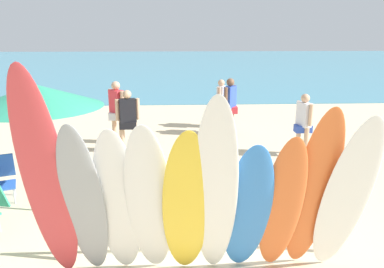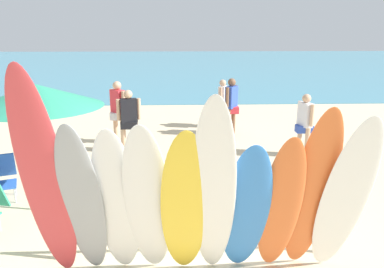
{
  "view_description": "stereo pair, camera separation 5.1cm",
  "coord_description": "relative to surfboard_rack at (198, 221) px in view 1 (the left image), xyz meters",
  "views": [
    {
      "loc": [
        -0.29,
        -4.55,
        2.99
      ],
      "look_at": [
        0.0,
        1.58,
        1.3
      ],
      "focal_mm": 35.36,
      "sensor_mm": 36.0,
      "label": 1
    },
    {
      "loc": [
        -0.24,
        -4.55,
        2.99
      ],
      "look_at": [
        0.0,
        1.58,
        1.3
      ],
      "focal_mm": 35.36,
      "sensor_mm": 36.0,
      "label": 2
    }
  ],
  "objects": [
    {
      "name": "beachgoer_by_water",
      "position": [
        1.32,
        6.19,
        0.43
      ],
      "size": [
        0.43,
        0.54,
        1.66
      ],
      "rotation": [
        0.0,
        0.0,
        4.11
      ],
      "color": "brown",
      "rests_on": "ground"
    },
    {
      "name": "surfboard_white_5",
      "position": [
        0.14,
        -0.76,
        0.71
      ],
      "size": [
        0.59,
        1.17,
        2.47
      ],
      "primitive_type": "ellipsoid",
      "rotation": [
        0.42,
        0.0,
        -0.09
      ],
      "color": "white",
      "rests_on": "ground"
    },
    {
      "name": "surfboard_white_3",
      "position": [
        -0.58,
        -0.6,
        0.54
      ],
      "size": [
        0.59,
        0.92,
        2.13
      ],
      "primitive_type": "ellipsoid",
      "rotation": [
        0.37,
        0.0,
        -0.07
      ],
      "color": "white",
      "rests_on": "ground"
    },
    {
      "name": "surfboard_white_9",
      "position": [
        1.65,
        -0.67,
        0.58
      ],
      "size": [
        0.56,
        0.95,
        2.22
      ],
      "primitive_type": "ellipsoid",
      "rotation": [
        0.38,
        0.0,
        -0.01
      ],
      "color": "white",
      "rests_on": "ground"
    },
    {
      "name": "surfboard_blue_6",
      "position": [
        0.54,
        -0.6,
        0.43
      ],
      "size": [
        0.56,
        0.86,
        1.91
      ],
      "primitive_type": "ellipsoid",
      "rotation": [
        0.39,
        0.0,
        0.01
      ],
      "color": "#337AD1",
      "rests_on": "ground"
    },
    {
      "name": "ground",
      "position": [
        0.0,
        14.0,
        -0.53
      ],
      "size": [
        60.0,
        60.0,
        0.0
      ],
      "primitive_type": "plane",
      "color": "beige"
    },
    {
      "name": "beachgoer_strolling",
      "position": [
        2.82,
        4.19,
        0.36
      ],
      "size": [
        0.4,
        0.56,
        1.53
      ],
      "rotation": [
        0.0,
        0.0,
        5.03
      ],
      "color": "tan",
      "rests_on": "ground"
    },
    {
      "name": "beach_chair_red",
      "position": [
        -3.49,
        2.05,
        -0.1
      ],
      "size": [
        0.72,
        0.84,
        0.81
      ],
      "rotation": [
        0.0,
        0.0,
        0.37
      ],
      "color": "#B7B7BC",
      "rests_on": "ground"
    },
    {
      "name": "surfboard_orange_7",
      "position": [
        0.94,
        -0.59,
        0.46
      ],
      "size": [
        0.5,
        0.83,
        1.98
      ],
      "primitive_type": "ellipsoid",
      "rotation": [
        0.36,
        0.0,
        -0.02
      ],
      "color": "orange",
      "rests_on": "ground"
    },
    {
      "name": "ocean_water",
      "position": [
        0.0,
        30.78,
        -0.52
      ],
      "size": [
        60.0,
        40.0,
        0.02
      ],
      "primitive_type": "cube",
      "color": "teal",
      "rests_on": "ground"
    },
    {
      "name": "surfboard_white_2",
      "position": [
        -0.95,
        -0.54,
        0.5
      ],
      "size": [
        0.53,
        0.77,
        2.06
      ],
      "primitive_type": "ellipsoid",
      "rotation": [
        0.34,
        0.0,
        -0.01
      ],
      "color": "white",
      "rests_on": "ground"
    },
    {
      "name": "beachgoer_photographing",
      "position": [
        -1.45,
        4.67,
        0.38
      ],
      "size": [
        0.59,
        0.28,
        1.58
      ],
      "rotation": [
        0.0,
        0.0,
        0.21
      ],
      "color": "tan",
      "rests_on": "ground"
    },
    {
      "name": "beach_umbrella",
      "position": [
        -2.46,
        1.44,
        1.47
      ],
      "size": [
        2.07,
        2.07,
        2.17
      ],
      "color": "silver",
      "rests_on": "ground"
    },
    {
      "name": "surfboard_rack",
      "position": [
        0.0,
        0.0,
        0.0
      ],
      "size": [
        3.78,
        0.07,
        0.64
      ],
      "color": "brown",
      "rests_on": "ground"
    },
    {
      "name": "beachgoer_near_rack",
      "position": [
        -1.84,
        5.49,
        0.45
      ],
      "size": [
        0.46,
        0.5,
        1.69
      ],
      "rotation": [
        0.0,
        0.0,
        5.45
      ],
      "color": "tan",
      "rests_on": "ground"
    },
    {
      "name": "surfboard_orange_8",
      "position": [
        1.29,
        -0.59,
        0.62
      ],
      "size": [
        0.53,
        0.94,
        2.29
      ],
      "primitive_type": "ellipsoid",
      "rotation": [
        0.36,
        0.0,
        -0.03
      ],
      "color": "orange",
      "rests_on": "ground"
    },
    {
      "name": "surfboard_grey_1",
      "position": [
        -1.32,
        -0.61,
        0.55
      ],
      "size": [
        0.46,
        0.88,
        2.15
      ],
      "primitive_type": "ellipsoid",
      "rotation": [
        0.37,
        0.0,
        0.0
      ],
      "color": "#999EA3",
      "rests_on": "ground"
    },
    {
      "name": "surfboard_yellow_4",
      "position": [
        -0.17,
        -0.67,
        0.52
      ],
      "size": [
        0.57,
        0.96,
        2.1
      ],
      "primitive_type": "ellipsoid",
      "rotation": [
        0.41,
        0.0,
        0.02
      ],
      "color": "yellow",
      "rests_on": "ground"
    },
    {
      "name": "surfboard_red_0",
      "position": [
        -1.67,
        -0.71,
        0.85
      ],
      "size": [
        0.52,
        1.03,
        2.74
      ],
      "primitive_type": "ellipsoid",
      "rotation": [
        0.34,
        0.0,
        0.03
      ],
      "color": "#D13D42",
      "rests_on": "ground"
    },
    {
      "name": "beachgoer_midbeach",
      "position": [
        1.17,
        7.09,
        0.35
      ],
      "size": [
        0.39,
        0.54,
        1.51
      ],
      "rotation": [
        0.0,
        0.0,
        1.21
      ],
      "color": "tan",
      "rests_on": "ground"
    }
  ]
}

